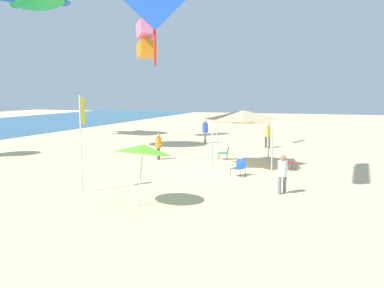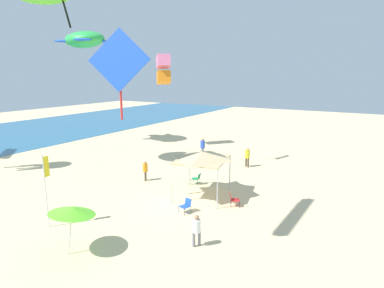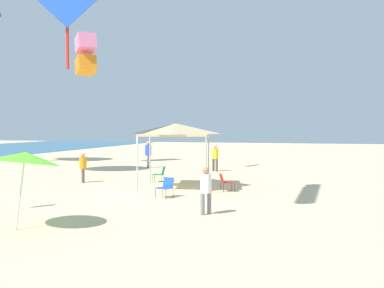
% 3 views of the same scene
% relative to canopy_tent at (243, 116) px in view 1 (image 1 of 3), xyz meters
% --- Properties ---
extents(ground, '(120.00, 120.00, 0.10)m').
position_rel_canopy_tent_xyz_m(ground, '(-1.92, 0.79, -2.83)').
color(ground, beige).
extents(canopy_tent, '(4.12, 3.77, 3.09)m').
position_rel_canopy_tent_xyz_m(canopy_tent, '(0.00, 0.00, 0.00)').
color(canopy_tent, '#B7B7BC').
rests_on(canopy_tent, ground).
extents(beach_umbrella, '(2.11, 2.08, 2.41)m').
position_rel_canopy_tent_xyz_m(beach_umbrella, '(-9.11, 1.65, -0.74)').
color(beach_umbrella, silver).
rests_on(beach_umbrella, ground).
extents(folding_chair_facing_ocean, '(0.73, 0.78, 0.82)m').
position_rel_canopy_tent_xyz_m(folding_chair_facing_ocean, '(-0.50, -2.51, -2.31)').
color(folding_chair_facing_ocean, black).
rests_on(folding_chair_facing_ocean, ground).
extents(folding_chair_near_cooler, '(0.74, 0.67, 0.82)m').
position_rel_canopy_tent_xyz_m(folding_chair_near_cooler, '(-2.79, -0.47, -2.31)').
color(folding_chair_near_cooler, black).
rests_on(folding_chair_near_cooler, ground).
extents(folding_chair_left_of_tent, '(0.61, 0.69, 0.82)m').
position_rel_canopy_tent_xyz_m(folding_chair_left_of_tent, '(1.92, 1.47, -2.31)').
color(folding_chair_left_of_tent, black).
rests_on(folding_chair_left_of_tent, ground).
extents(banner_flag, '(0.36, 0.06, 3.98)m').
position_rel_canopy_tent_xyz_m(banner_flag, '(-8.06, 4.93, -0.40)').
color(banner_flag, silver).
rests_on(banner_flag, ground).
extents(person_far_stroller, '(0.49, 0.45, 1.90)m').
position_rel_canopy_tent_xyz_m(person_far_stroller, '(9.35, 5.04, -1.67)').
color(person_far_stroller, slate).
rests_on(person_far_stroller, ground).
extents(person_watching_sky, '(0.42, 0.42, 1.78)m').
position_rel_canopy_tent_xyz_m(person_watching_sky, '(8.17, -0.10, -1.74)').
color(person_watching_sky, brown).
rests_on(person_watching_sky, ground).
extents(person_near_umbrella, '(0.38, 0.38, 1.59)m').
position_rel_canopy_tent_xyz_m(person_near_umbrella, '(-5.82, -2.92, -1.85)').
color(person_near_umbrella, slate).
rests_on(person_near_umbrella, ground).
extents(person_by_tent, '(0.37, 0.37, 1.57)m').
position_rel_canopy_tent_xyz_m(person_by_tent, '(0.61, 5.30, -1.86)').
color(person_by_tent, brown).
rests_on(person_by_tent, ground).
extents(kite_box_pink, '(2.16, 2.15, 3.25)m').
position_rel_canopy_tent_xyz_m(kite_box_pink, '(11.14, 10.91, 5.78)').
color(kite_box_pink, pink).
extents(kite_turtle_green, '(5.44, 6.19, 2.22)m').
position_rel_canopy_tent_xyz_m(kite_turtle_green, '(8.18, 19.62, 9.05)').
color(kite_turtle_green, green).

